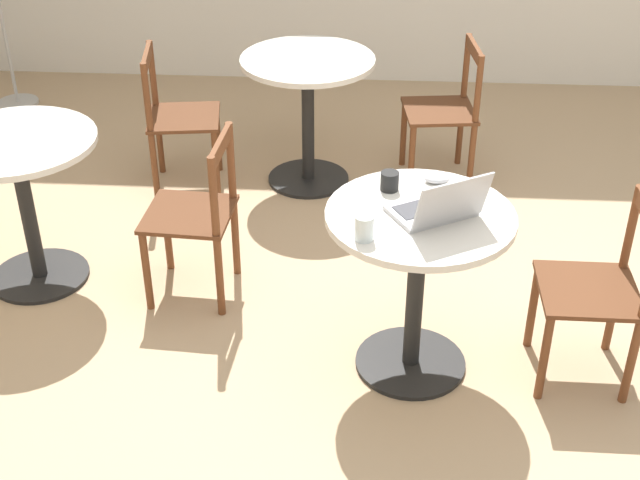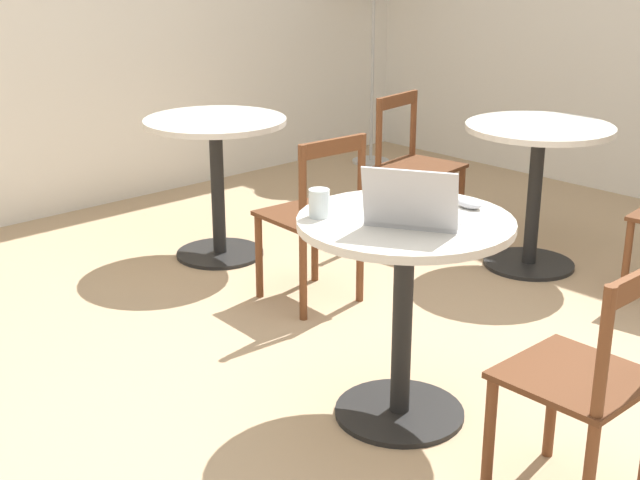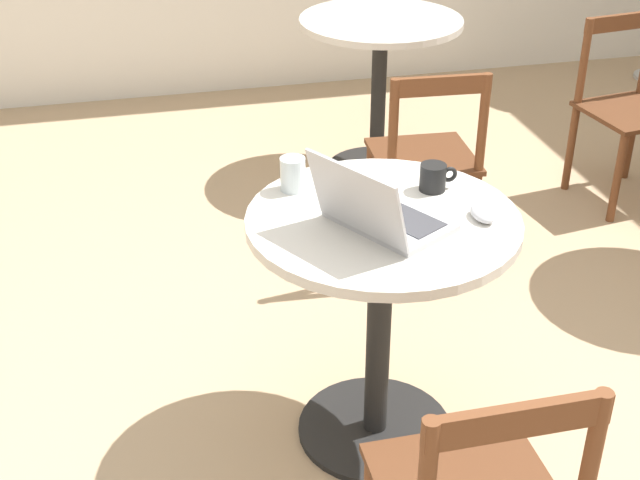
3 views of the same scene
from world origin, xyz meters
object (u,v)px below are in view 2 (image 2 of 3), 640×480
(chair_mid_back, at_px, (415,167))
(mug, at_px, (415,190))
(cafe_table_mid, at_px, (537,164))
(chair_near_front, at_px, (587,383))
(chair_far_front, at_px, (314,218))
(laptop, at_px, (414,211))
(cafe_table_near, at_px, (404,274))
(mouse, at_px, (470,204))
(cafe_table_far, at_px, (216,156))
(drinking_glass, at_px, (319,203))

(chair_mid_back, xyz_separation_m, mug, (-1.36, -1.17, 0.38))
(cafe_table_mid, xyz_separation_m, chair_near_front, (-1.65, -1.30, -0.14))
(chair_far_front, distance_m, laptop, 1.23)
(laptop, bearing_deg, cafe_table_near, 63.58)
(cafe_table_mid, height_order, chair_mid_back, chair_mid_back)
(mouse, bearing_deg, cafe_table_far, 81.19)
(chair_near_front, bearing_deg, cafe_table_mid, 38.20)
(cafe_table_near, relative_size, cafe_table_far, 1.00)
(mouse, height_order, mug, mug)
(cafe_table_mid, bearing_deg, cafe_table_far, 131.37)
(laptop, bearing_deg, cafe_table_far, 72.90)
(cafe_table_near, xyz_separation_m, chair_mid_back, (1.54, 1.30, -0.14))
(laptop, distance_m, mug, 0.28)
(cafe_table_far, height_order, chair_near_front, chair_near_front)
(cafe_table_far, bearing_deg, laptop, -107.10)
(mug, bearing_deg, cafe_table_near, -146.73)
(mug, distance_m, drinking_glass, 0.40)
(chair_near_front, relative_size, drinking_glass, 8.35)
(cafe_table_mid, bearing_deg, mug, -163.10)
(chair_near_front, xyz_separation_m, mouse, (0.26, 0.66, 0.35))
(cafe_table_far, relative_size, laptop, 1.88)
(laptop, height_order, mouse, laptop)
(chair_near_front, xyz_separation_m, drinking_glass, (-0.20, 0.95, 0.39))
(cafe_table_far, height_order, mouse, mouse)
(cafe_table_mid, bearing_deg, laptop, -159.55)
(cafe_table_near, distance_m, drinking_glass, 0.39)
(mouse, xyz_separation_m, mug, (-0.07, 0.19, 0.02))
(cafe_table_mid, relative_size, mouse, 7.56)
(mug, relative_size, drinking_glass, 1.12)
(chair_far_front, relative_size, mug, 7.43)
(chair_mid_back, bearing_deg, mouse, -133.31)
(cafe_table_mid, bearing_deg, chair_far_front, 159.88)
(cafe_table_mid, distance_m, cafe_table_far, 1.66)
(cafe_table_far, relative_size, chair_far_front, 0.93)
(mouse, bearing_deg, chair_near_front, -111.38)
(cafe_table_near, xyz_separation_m, cafe_table_mid, (1.64, 0.56, 0.00))
(chair_near_front, relative_size, chair_mid_back, 1.00)
(mouse, bearing_deg, drinking_glass, 147.67)
(mug, bearing_deg, chair_far_front, 70.62)
(chair_near_front, distance_m, chair_far_front, 1.79)
(cafe_table_far, xyz_separation_m, mug, (-0.36, -1.69, 0.24))
(cafe_table_mid, bearing_deg, mouse, -155.36)
(cafe_table_far, bearing_deg, drinking_glass, -115.11)
(cafe_table_mid, relative_size, chair_near_front, 0.93)
(cafe_table_near, xyz_separation_m, chair_near_front, (-0.00, -0.73, -0.14))
(cafe_table_mid, xyz_separation_m, chair_far_front, (-1.15, 0.42, -0.14))
(cafe_table_near, bearing_deg, mouse, -16.11)
(mouse, bearing_deg, cafe_table_near, 163.89)
(cafe_table_far, height_order, laptop, laptop)
(cafe_table_mid, height_order, laptop, laptop)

